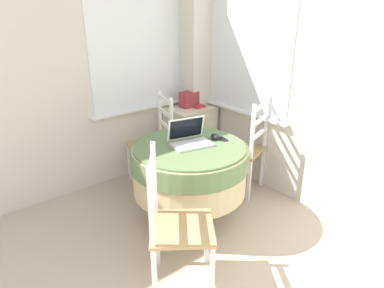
{
  "coord_description": "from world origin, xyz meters",
  "views": [
    {
      "loc": [
        -0.82,
        -0.03,
        1.86
      ],
      "look_at": [
        1.01,
        2.24,
        0.66
      ],
      "focal_mm": 32.0,
      "sensor_mm": 36.0,
      "label": 1
    }
  ],
  "objects_px": {
    "dining_chair_camera_near": "(175,226)",
    "storage_box": "(189,99)",
    "laptop": "(190,139)",
    "dining_chair_near_back_window": "(154,144)",
    "dining_chair_near_right_window": "(245,148)",
    "corner_cabinet": "(190,136)",
    "round_dining_table": "(189,165)",
    "computer_mouse": "(215,137)",
    "book_on_cabinet": "(196,106)",
    "cell_phone": "(222,139)"
  },
  "relations": [
    {
      "from": "round_dining_table",
      "to": "corner_cabinet",
      "type": "relative_size",
      "value": 1.39
    },
    {
      "from": "computer_mouse",
      "to": "dining_chair_near_right_window",
      "type": "bearing_deg",
      "value": 10.39
    },
    {
      "from": "storage_box",
      "to": "dining_chair_near_back_window",
      "type": "bearing_deg",
      "value": -164.4
    },
    {
      "from": "dining_chair_near_right_window",
      "to": "dining_chair_camera_near",
      "type": "xyz_separation_m",
      "value": [
        -1.35,
        -0.62,
        0.0
      ]
    },
    {
      "from": "dining_chair_near_back_window",
      "to": "dining_chair_near_right_window",
      "type": "bearing_deg",
      "value": -46.36
    },
    {
      "from": "dining_chair_camera_near",
      "to": "laptop",
      "type": "bearing_deg",
      "value": 44.28
    },
    {
      "from": "dining_chair_near_right_window",
      "to": "corner_cabinet",
      "type": "bearing_deg",
      "value": 93.12
    },
    {
      "from": "laptop",
      "to": "corner_cabinet",
      "type": "bearing_deg",
      "value": 51.08
    },
    {
      "from": "dining_chair_camera_near",
      "to": "book_on_cabinet",
      "type": "bearing_deg",
      "value": 46.31
    },
    {
      "from": "computer_mouse",
      "to": "storage_box",
      "type": "bearing_deg",
      "value": 64.06
    },
    {
      "from": "cell_phone",
      "to": "book_on_cabinet",
      "type": "bearing_deg",
      "value": 63.1
    },
    {
      "from": "dining_chair_near_back_window",
      "to": "book_on_cabinet",
      "type": "height_order",
      "value": "dining_chair_near_back_window"
    },
    {
      "from": "dining_chair_camera_near",
      "to": "storage_box",
      "type": "xyz_separation_m",
      "value": [
        1.31,
        1.49,
        0.35
      ]
    },
    {
      "from": "dining_chair_near_right_window",
      "to": "cell_phone",
      "type": "bearing_deg",
      "value": -163.81
    },
    {
      "from": "storage_box",
      "to": "book_on_cabinet",
      "type": "xyz_separation_m",
      "value": [
        0.07,
        -0.05,
        -0.08
      ]
    },
    {
      "from": "dining_chair_camera_near",
      "to": "storage_box",
      "type": "relative_size",
      "value": 4.81
    },
    {
      "from": "laptop",
      "to": "computer_mouse",
      "type": "distance_m",
      "value": 0.25
    },
    {
      "from": "dining_chair_near_back_window",
      "to": "laptop",
      "type": "bearing_deg",
      "value": -97.16
    },
    {
      "from": "cell_phone",
      "to": "dining_chair_near_back_window",
      "type": "bearing_deg",
      "value": 103.5
    },
    {
      "from": "corner_cabinet",
      "to": "book_on_cabinet",
      "type": "relative_size",
      "value": 3.69
    },
    {
      "from": "dining_chair_camera_near",
      "to": "round_dining_table",
      "type": "bearing_deg",
      "value": 44.28
    },
    {
      "from": "book_on_cabinet",
      "to": "computer_mouse",
      "type": "bearing_deg",
      "value": -120.32
    },
    {
      "from": "laptop",
      "to": "dining_chair_near_back_window",
      "type": "height_order",
      "value": "dining_chair_near_back_window"
    },
    {
      "from": "computer_mouse",
      "to": "corner_cabinet",
      "type": "xyz_separation_m",
      "value": [
        0.47,
        0.94,
        -0.39
      ]
    },
    {
      "from": "cell_phone",
      "to": "dining_chair_near_right_window",
      "type": "height_order",
      "value": "dining_chair_near_right_window"
    },
    {
      "from": "dining_chair_near_back_window",
      "to": "round_dining_table",
      "type": "bearing_deg",
      "value": -99.18
    },
    {
      "from": "cell_phone",
      "to": "storage_box",
      "type": "bearing_deg",
      "value": 67.38
    },
    {
      "from": "laptop",
      "to": "computer_mouse",
      "type": "bearing_deg",
      "value": -13.9
    },
    {
      "from": "dining_chair_near_back_window",
      "to": "storage_box",
      "type": "relative_size",
      "value": 4.81
    },
    {
      "from": "computer_mouse",
      "to": "cell_phone",
      "type": "bearing_deg",
      "value": -38.74
    },
    {
      "from": "dining_chair_camera_near",
      "to": "corner_cabinet",
      "type": "distance_m",
      "value": 1.97
    },
    {
      "from": "corner_cabinet",
      "to": "dining_chair_near_back_window",
      "type": "bearing_deg",
      "value": -166.54
    },
    {
      "from": "corner_cabinet",
      "to": "storage_box",
      "type": "bearing_deg",
      "value": 90.69
    },
    {
      "from": "dining_chair_near_right_window",
      "to": "book_on_cabinet",
      "type": "height_order",
      "value": "dining_chair_near_right_window"
    },
    {
      "from": "dining_chair_camera_near",
      "to": "corner_cabinet",
      "type": "bearing_deg",
      "value": 48.2
    },
    {
      "from": "round_dining_table",
      "to": "dining_chair_near_back_window",
      "type": "xyz_separation_m",
      "value": [
        0.12,
        0.76,
        -0.07
      ]
    },
    {
      "from": "round_dining_table",
      "to": "book_on_cabinet",
      "type": "xyz_separation_m",
      "value": [
        0.81,
        0.89,
        0.2
      ]
    },
    {
      "from": "cell_phone",
      "to": "dining_chair_camera_near",
      "type": "bearing_deg",
      "value": -151.58
    },
    {
      "from": "round_dining_table",
      "to": "computer_mouse",
      "type": "height_order",
      "value": "computer_mouse"
    },
    {
      "from": "computer_mouse",
      "to": "cell_phone",
      "type": "distance_m",
      "value": 0.07
    },
    {
      "from": "dining_chair_camera_near",
      "to": "storage_box",
      "type": "distance_m",
      "value": 2.01
    },
    {
      "from": "dining_chair_near_back_window",
      "to": "dining_chair_camera_near",
      "type": "xyz_separation_m",
      "value": [
        -0.69,
        -1.31,
        0.0
      ]
    },
    {
      "from": "laptop",
      "to": "corner_cabinet",
      "type": "height_order",
      "value": "laptop"
    },
    {
      "from": "round_dining_table",
      "to": "book_on_cabinet",
      "type": "bearing_deg",
      "value": 47.64
    },
    {
      "from": "round_dining_table",
      "to": "laptop",
      "type": "height_order",
      "value": "laptop"
    },
    {
      "from": "dining_chair_near_back_window",
      "to": "corner_cabinet",
      "type": "bearing_deg",
      "value": 13.46
    },
    {
      "from": "cell_phone",
      "to": "book_on_cabinet",
      "type": "xyz_separation_m",
      "value": [
        0.49,
        0.96,
        0.01
      ]
    },
    {
      "from": "corner_cabinet",
      "to": "book_on_cabinet",
      "type": "height_order",
      "value": "book_on_cabinet"
    },
    {
      "from": "book_on_cabinet",
      "to": "storage_box",
      "type": "bearing_deg",
      "value": 143.47
    },
    {
      "from": "round_dining_table",
      "to": "dining_chair_near_back_window",
      "type": "distance_m",
      "value": 0.78
    }
  ]
}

